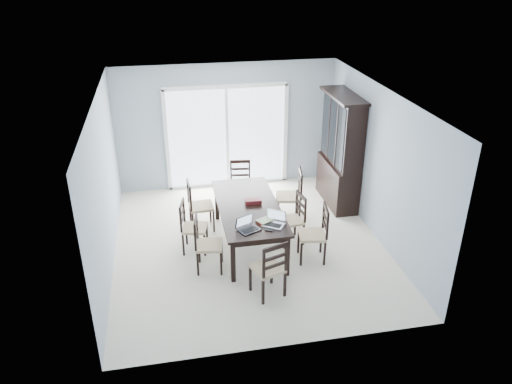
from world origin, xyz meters
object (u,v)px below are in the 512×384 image
Objects in this scene: chair_left_far at (196,200)px; chair_left_mid at (189,221)px; laptop_silver at (273,222)px; cell_phone at (269,230)px; chair_left_near at (203,238)px; hot_tub at (179,147)px; dining_table at (248,210)px; laptop_dark at (249,228)px; chair_right_mid at (295,213)px; chair_end_far at (240,179)px; game_box at (253,201)px; chair_right_near at (318,228)px; chair_end_near at (271,264)px; chair_right_far at (294,190)px; china_hutch at (340,152)px.

chair_left_mid is at bearing -17.03° from chair_left_far.
laptop_silver is 3.18× the size of cell_phone.
hot_tub is at bearing -168.84° from chair_left_near.
laptop_dark reaches higher than dining_table.
laptop_dark is at bearing 120.08° from chair_right_mid.
chair_left_far reaches higher than cell_phone.
chair_end_far is 3.87× the size of game_box.
chair_end_far is (1.11, 1.49, 0.01)m from chair_left_mid.
game_box is at bearing 50.02° from laptop_dark.
chair_end_far is at bearing 31.52° from chair_right_near.
chair_left_near is at bearing 99.25° from chair_right_mid.
chair_right_near is (1.84, -1.35, 0.01)m from chair_left_far.
dining_table is 0.81m from chair_right_mid.
dining_table is at bearing 93.18° from chair_end_far.
dining_table is 1.09m from chair_left_far.
chair_end_far is 2.82× the size of laptop_dark.
chair_right_near is at bearing 42.79° from cell_phone.
chair_end_near is 8.75× the size of cell_phone.
chair_left_near is 2.84× the size of laptop_dark.
chair_right_far is 2.92× the size of laptop_silver.
chair_end_far is at bearing 14.77° from chair_right_mid.
chair_left_near is at bearing -144.17° from game_box.
hot_tub is at bearing 82.70° from chair_end_near.
chair_end_far is (0.11, 1.50, -0.12)m from dining_table.
chair_end_near reaches higher than laptop_dark.
cell_phone is (0.99, -1.56, 0.18)m from chair_left_far.
hot_tub reaches higher than chair_left_mid.
chair_right_near is at bearing 39.40° from laptop_silver.
dining_table is 0.16m from game_box.
chair_left_near is at bearing -167.17° from cell_phone.
chair_left_mid is at bearing 60.72° from chair_end_far.
laptop_silver is 1.44× the size of game_box.
chair_end_far is at bearing 164.90° from chair_left_near.
china_hutch is 2.15× the size of chair_right_mid.
dining_table is 17.78× the size of cell_phone.
chair_left_far is at bearing 139.66° from dining_table.
cell_phone is at bearing 132.91° from chair_right_mid.
chair_right_mid is 3.76× the size of game_box.
game_box is (1.09, 0.06, 0.23)m from chair_left_mid.
chair_end_near is (1.05, -1.50, 0.02)m from chair_left_mid.
chair_end_near is 5.14m from hot_tub.
dining_table is 2.07× the size of chair_left_near.
chair_left_mid is at bearing -157.75° from china_hutch.
laptop_silver is at bearing 34.09° from chair_left_far.
laptop_dark is (-0.93, -0.77, 0.26)m from chair_right_mid.
cell_phone is at bearing 64.95° from chair_left_mid.
china_hutch reaches higher than chair_left_far.
chair_left_far reaches higher than game_box.
china_hutch is 3.30m from chair_left_mid.
china_hutch reaches higher than chair_right_far.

